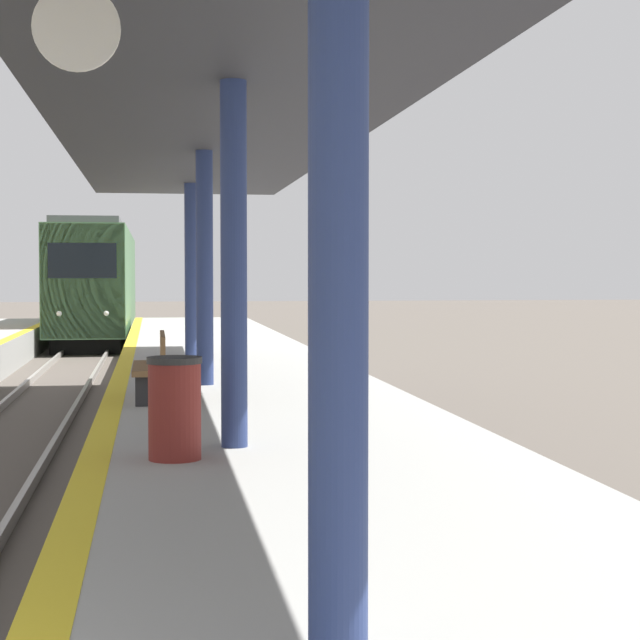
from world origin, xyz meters
TOP-DOWN VIEW (x-y plane):
  - train at (0.00, 41.28)m, footprint 2.67×19.41m
  - station_canopy at (3.01, 10.84)m, footprint 4.26×24.45m
  - trash_bin at (2.40, 7.14)m, footprint 0.52×0.52m
  - bench at (2.21, 11.99)m, footprint 0.44×1.82m

SIDE VIEW (x-z plane):
  - trash_bin at x=2.40m, z-range 0.90..1.87m
  - bench at x=2.21m, z-range 0.93..1.85m
  - train at x=0.00m, z-range 0.04..4.56m
  - station_canopy at x=3.01m, z-range 2.64..6.52m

